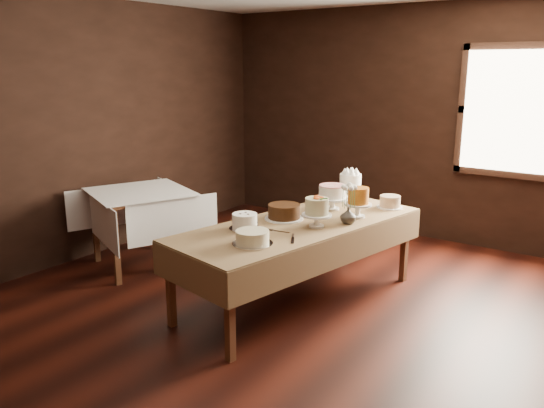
% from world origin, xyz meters
% --- Properties ---
extents(floor, '(5.00, 6.00, 0.01)m').
position_xyz_m(floor, '(0.00, 0.00, 0.00)').
color(floor, black).
rests_on(floor, ground).
extents(wall_back, '(5.00, 0.02, 2.80)m').
position_xyz_m(wall_back, '(0.00, 3.00, 1.40)').
color(wall_back, black).
rests_on(wall_back, ground).
extents(wall_left, '(0.02, 6.00, 2.80)m').
position_xyz_m(wall_left, '(-2.50, 0.00, 1.40)').
color(wall_left, black).
rests_on(wall_left, ground).
extents(window, '(1.10, 0.05, 1.30)m').
position_xyz_m(window, '(1.30, 2.94, 1.60)').
color(window, '#FFEABF').
rests_on(window, wall_back).
extents(display_table, '(1.38, 2.53, 0.74)m').
position_xyz_m(display_table, '(0.11, 0.46, 0.69)').
color(display_table, '#4F2E1C').
rests_on(display_table, ground).
extents(side_table, '(1.26, 1.26, 0.82)m').
position_xyz_m(side_table, '(-1.74, 0.28, 0.72)').
color(side_table, '#4F2E1C').
rests_on(side_table, ground).
extents(cake_meringue, '(0.26, 0.26, 0.28)m').
position_xyz_m(cake_meringue, '(0.08, 1.49, 0.87)').
color(cake_meringue, silver).
rests_on(cake_meringue, display_table).
extents(cake_speckled, '(0.26, 0.26, 0.12)m').
position_xyz_m(cake_speckled, '(0.55, 1.41, 0.80)').
color(cake_speckled, white).
rests_on(cake_speckled, display_table).
extents(cake_lattice, '(0.33, 0.33, 0.24)m').
position_xyz_m(cake_lattice, '(0.12, 1.03, 0.85)').
color(cake_lattice, white).
rests_on(cake_lattice, display_table).
extents(cake_caramel, '(0.25, 0.25, 0.29)m').
position_xyz_m(cake_caramel, '(0.45, 0.92, 0.87)').
color(cake_caramel, white).
rests_on(cake_caramel, display_table).
extents(cake_chocolate, '(0.35, 0.35, 0.14)m').
position_xyz_m(cake_chocolate, '(-0.07, 0.48, 0.81)').
color(cake_chocolate, white).
rests_on(cake_chocolate, display_table).
extents(cake_flowers, '(0.26, 0.26, 0.27)m').
position_xyz_m(cake_flowers, '(0.30, 0.44, 0.86)').
color(cake_flowers, white).
rests_on(cake_flowers, display_table).
extents(cake_swirl, '(0.29, 0.29, 0.14)m').
position_xyz_m(cake_swirl, '(-0.16, 0.03, 0.81)').
color(cake_swirl, silver).
rests_on(cake_swirl, display_table).
extents(cake_cream, '(0.32, 0.32, 0.11)m').
position_xyz_m(cake_cream, '(0.14, -0.26, 0.79)').
color(cake_cream, silver).
rests_on(cake_cream, display_table).
extents(cake_server_a, '(0.24, 0.07, 0.01)m').
position_xyz_m(cake_server_a, '(0.14, 0.14, 0.75)').
color(cake_server_a, silver).
rests_on(cake_server_a, display_table).
extents(cake_server_b, '(0.15, 0.22, 0.01)m').
position_xyz_m(cake_server_b, '(0.35, -0.01, 0.75)').
color(cake_server_b, silver).
rests_on(cake_server_b, display_table).
extents(cake_server_c, '(0.11, 0.23, 0.01)m').
position_xyz_m(cake_server_c, '(0.09, 0.72, 0.75)').
color(cake_server_c, silver).
rests_on(cake_server_c, display_table).
extents(cake_server_e, '(0.22, 0.14, 0.01)m').
position_xyz_m(cake_server_e, '(-0.25, 0.27, 0.75)').
color(cake_server_e, silver).
rests_on(cake_server_e, display_table).
extents(flower_vase, '(0.17, 0.17, 0.15)m').
position_xyz_m(flower_vase, '(0.47, 0.68, 0.81)').
color(flower_vase, '#2D2823').
rests_on(flower_vase, display_table).
extents(flower_bouquet, '(0.14, 0.14, 0.20)m').
position_xyz_m(flower_bouquet, '(0.47, 0.68, 1.01)').
color(flower_bouquet, white).
rests_on(flower_bouquet, flower_vase).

